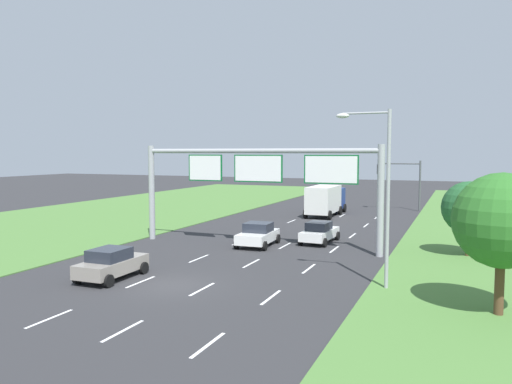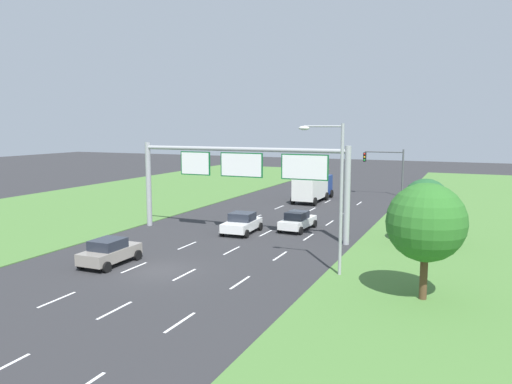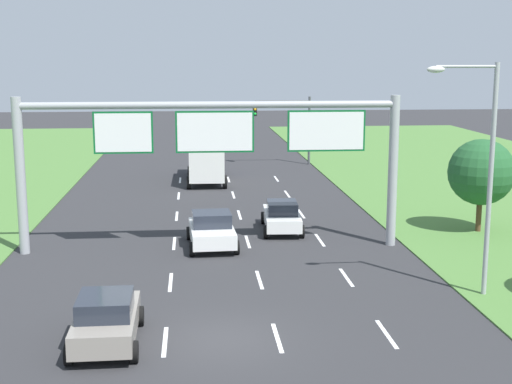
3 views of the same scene
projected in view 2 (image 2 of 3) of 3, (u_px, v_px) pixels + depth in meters
The scene contains 14 objects.
ground_plane at pixel (159, 271), 28.95m from camera, with size 200.00×200.00×0.00m, color #2D2D30.
grass_verge_left at pixel (32, 216), 46.39m from camera, with size 24.00×120.00×0.06m, color #4C7A38.
lane_dashes_inner_left at pixel (187, 245), 35.09m from camera, with size 0.14×50.40×0.01m.
lane_dashes_inner_right at pixel (232, 250), 33.70m from camera, with size 0.14×50.40×0.01m.
lane_dashes_slip at pixel (280, 256), 32.30m from camera, with size 0.14×50.40×0.01m.
car_near_red at pixel (110, 252), 30.20m from camera, with size 2.11×4.05×1.60m.
car_lead_silver at pixel (298, 221), 40.16m from camera, with size 2.19×4.31×1.53m.
car_mid_lane at pixel (242, 223), 39.05m from camera, with size 2.39×4.13×1.62m.
box_truck at pixel (313, 186), 55.44m from camera, with size 2.75×7.84×3.09m.
sign_gantry at pixel (243, 171), 38.00m from camera, with size 17.24×0.44×7.00m.
traffic_light_mast at pixel (386, 164), 59.26m from camera, with size 4.76×0.49×5.60m.
street_lamp at pixel (335, 186), 27.57m from camera, with size 2.61×0.32×8.50m.
roadside_tree_near at pixel (426, 223), 23.65m from camera, with size 3.78×3.78×5.72m.
roadside_tree_mid at pixel (426, 202), 34.85m from camera, with size 3.30×3.30×4.72m.
Camera 2 is at (16.48, -23.43, 8.40)m, focal length 35.00 mm.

